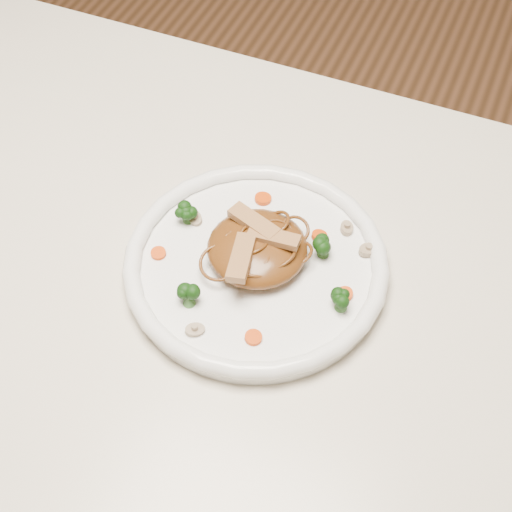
% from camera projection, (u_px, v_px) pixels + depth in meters
% --- Properties ---
extents(ground, '(4.00, 4.00, 0.00)m').
position_uv_depth(ground, '(208.00, 503.00, 1.44)').
color(ground, '#51321B').
rests_on(ground, ground).
extents(table, '(1.20, 0.80, 0.75)m').
position_uv_depth(table, '(182.00, 320.00, 0.93)').
color(table, beige).
rests_on(table, ground).
extents(plate, '(0.37, 0.37, 0.02)m').
position_uv_depth(plate, '(256.00, 268.00, 0.85)').
color(plate, white).
rests_on(plate, table).
extents(noodle_mound, '(0.14, 0.14, 0.04)m').
position_uv_depth(noodle_mound, '(257.00, 248.00, 0.83)').
color(noodle_mound, '#622F12').
rests_on(noodle_mound, plate).
extents(chicken_a, '(0.06, 0.02, 0.01)m').
position_uv_depth(chicken_a, '(274.00, 237.00, 0.82)').
color(chicken_a, tan).
rests_on(chicken_a, noodle_mound).
extents(chicken_b, '(0.07, 0.04, 0.01)m').
position_uv_depth(chicken_b, '(254.00, 222.00, 0.83)').
color(chicken_b, tan).
rests_on(chicken_b, noodle_mound).
extents(chicken_c, '(0.03, 0.07, 0.01)m').
position_uv_depth(chicken_c, '(241.00, 258.00, 0.80)').
color(chicken_c, tan).
rests_on(chicken_c, noodle_mound).
extents(broccoli_0, '(0.03, 0.03, 0.03)m').
position_uv_depth(broccoli_0, '(324.00, 246.00, 0.84)').
color(broccoli_0, '#10350B').
rests_on(broccoli_0, plate).
extents(broccoli_1, '(0.03, 0.03, 0.03)m').
position_uv_depth(broccoli_1, '(188.00, 212.00, 0.87)').
color(broccoli_1, '#10350B').
rests_on(broccoli_1, plate).
extents(broccoli_2, '(0.03, 0.03, 0.03)m').
position_uv_depth(broccoli_2, '(188.00, 295.00, 0.80)').
color(broccoli_2, '#10350B').
rests_on(broccoli_2, plate).
extents(broccoli_3, '(0.03, 0.03, 0.03)m').
position_uv_depth(broccoli_3, '(342.00, 299.00, 0.79)').
color(broccoli_3, '#10350B').
rests_on(broccoli_3, plate).
extents(carrot_0, '(0.02, 0.02, 0.00)m').
position_uv_depth(carrot_0, '(319.00, 236.00, 0.86)').
color(carrot_0, '#E34D08').
rests_on(carrot_0, plate).
extents(carrot_1, '(0.02, 0.02, 0.00)m').
position_uv_depth(carrot_1, '(158.00, 253.00, 0.85)').
color(carrot_1, '#E34D08').
rests_on(carrot_1, plate).
extents(carrot_2, '(0.02, 0.02, 0.00)m').
position_uv_depth(carrot_2, '(345.00, 294.00, 0.81)').
color(carrot_2, '#E34D08').
rests_on(carrot_2, plate).
extents(carrot_3, '(0.02, 0.02, 0.00)m').
position_uv_depth(carrot_3, '(263.00, 199.00, 0.90)').
color(carrot_3, '#E34D08').
rests_on(carrot_3, plate).
extents(carrot_4, '(0.02, 0.02, 0.00)m').
position_uv_depth(carrot_4, '(253.00, 337.00, 0.78)').
color(carrot_4, '#E34D08').
rests_on(carrot_4, plate).
extents(mushroom_0, '(0.03, 0.03, 0.01)m').
position_uv_depth(mushroom_0, '(195.00, 330.00, 0.78)').
color(mushroom_0, tan).
rests_on(mushroom_0, plate).
extents(mushroom_1, '(0.04, 0.04, 0.01)m').
position_uv_depth(mushroom_1, '(369.00, 250.00, 0.85)').
color(mushroom_1, tan).
rests_on(mushroom_1, plate).
extents(mushroom_2, '(0.03, 0.03, 0.01)m').
position_uv_depth(mushroom_2, '(195.00, 218.00, 0.88)').
color(mushroom_2, tan).
rests_on(mushroom_2, plate).
extents(mushroom_3, '(0.03, 0.03, 0.01)m').
position_uv_depth(mushroom_3, '(347.00, 228.00, 0.87)').
color(mushroom_3, tan).
rests_on(mushroom_3, plate).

